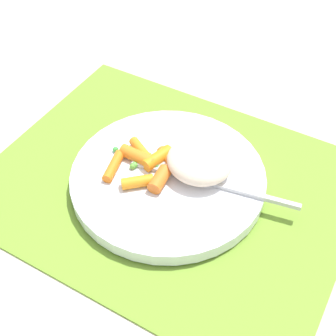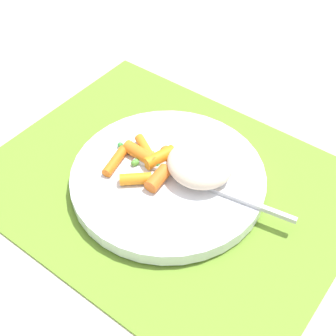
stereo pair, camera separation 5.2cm
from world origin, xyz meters
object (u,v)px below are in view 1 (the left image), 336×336
(plate, at_px, (168,178))
(fork, at_px, (196,179))
(carrot_portion, at_px, (145,165))
(rice_mound, at_px, (200,161))

(plate, distance_m, fork, 0.04)
(plate, xyz_separation_m, fork, (-0.04, -0.01, 0.01))
(plate, relative_size, fork, 1.15)
(carrot_portion, xyz_separation_m, fork, (-0.06, -0.01, -0.00))
(carrot_portion, bearing_deg, plate, -166.62)
(carrot_portion, bearing_deg, rice_mound, -154.22)
(carrot_portion, distance_m, fork, 0.07)
(rice_mound, distance_m, carrot_portion, 0.07)
(fork, bearing_deg, plate, 9.71)
(plate, distance_m, carrot_portion, 0.03)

